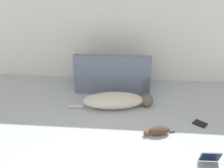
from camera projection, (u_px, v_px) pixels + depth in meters
wall_back at (121, 23)px, 5.79m from camera, size 6.83×0.06×2.80m
couch at (113, 76)px, 5.75m from camera, size 1.66×0.83×0.90m
dog at (116, 100)px, 5.02m from camera, size 1.74×0.68×0.30m
cat at (158, 131)px, 4.21m from camera, size 0.56×0.27×0.15m
laptop_open at (211, 163)px, 3.52m from camera, size 0.31×0.34×0.23m
book_black at (200, 124)px, 4.51m from camera, size 0.28×0.27×0.02m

